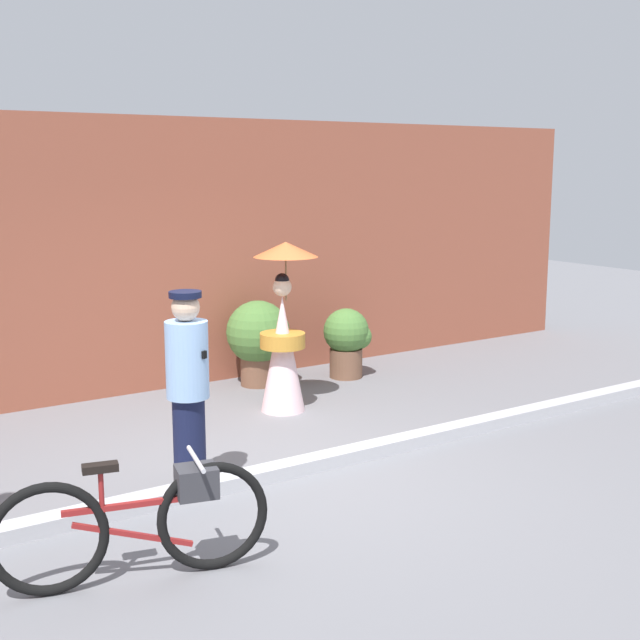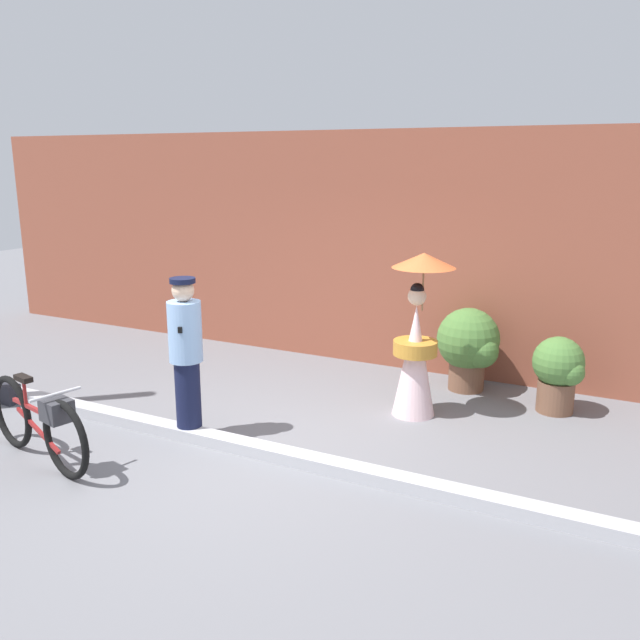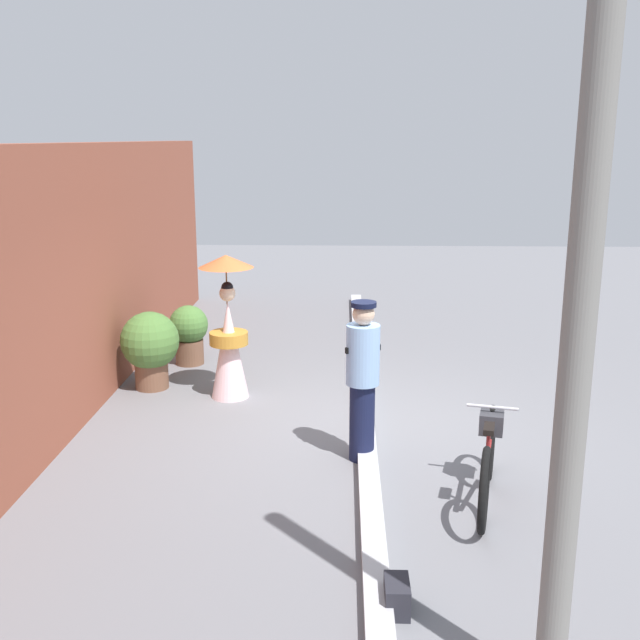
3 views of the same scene
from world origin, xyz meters
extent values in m
plane|color=slate|center=(0.00, 0.00, 0.00)|extent=(30.00, 30.00, 0.00)
cube|color=brown|center=(0.00, 3.46, 1.60)|extent=(14.00, 0.40, 3.20)
cube|color=#B2B2B7|center=(0.00, 0.00, 0.06)|extent=(14.00, 0.20, 0.12)
torus|color=black|center=(-1.17, -1.18, 0.37)|extent=(0.74, 0.24, 0.74)
torus|color=black|center=(-2.18, -0.94, 0.37)|extent=(0.74, 0.24, 0.74)
cube|color=maroon|center=(-1.68, -1.06, 0.52)|extent=(0.85, 0.24, 0.04)
cube|color=maroon|center=(-1.68, -1.06, 0.32)|extent=(0.74, 0.21, 0.27)
cylinder|color=maroon|center=(-1.86, -1.02, 0.64)|extent=(0.03, 0.03, 0.30)
cube|color=black|center=(-1.86, -1.02, 0.79)|extent=(0.24, 0.14, 0.05)
cylinder|color=silver|center=(-1.27, -1.16, 0.78)|extent=(0.14, 0.47, 0.03)
cube|color=#333338|center=(-1.27, -1.16, 0.62)|extent=(0.30, 0.28, 0.20)
cylinder|color=#141938|center=(-0.77, 0.06, 0.41)|extent=(0.26, 0.26, 0.82)
cylinder|color=#8CB2E0|center=(-0.77, 0.06, 1.13)|extent=(0.34, 0.34, 0.62)
sphere|color=#D8B293|center=(-0.77, 0.06, 1.55)|extent=(0.22, 0.22, 0.22)
cylinder|color=black|center=(-0.77, 0.06, 1.65)|extent=(0.26, 0.26, 0.05)
cube|color=black|center=(-0.77, 0.06, 1.19)|extent=(0.19, 0.36, 0.06)
cone|color=silver|center=(1.10, 1.71, 0.63)|extent=(0.48, 0.48, 1.26)
cylinder|color=#C1842D|center=(1.10, 1.71, 0.78)|extent=(0.49, 0.49, 0.16)
sphere|color=beige|center=(1.10, 1.71, 1.36)|extent=(0.20, 0.20, 0.20)
sphere|color=black|center=(1.10, 1.71, 1.44)|extent=(0.15, 0.15, 0.15)
cylinder|color=olive|center=(1.16, 1.73, 1.48)|extent=(0.02, 0.02, 0.55)
cone|color=orange|center=(1.16, 1.73, 1.76)|extent=(0.69, 0.69, 0.16)
cylinder|color=brown|center=(2.51, 2.52, 0.18)|extent=(0.41, 0.41, 0.37)
sphere|color=#4C7A38|center=(2.51, 2.52, 0.59)|extent=(0.57, 0.57, 0.57)
sphere|color=#4C7A38|center=(2.66, 2.44, 0.52)|extent=(0.31, 0.31, 0.31)
cylinder|color=brown|center=(1.41, 2.81, 0.17)|extent=(0.44, 0.44, 0.35)
sphere|color=#4C7A38|center=(1.41, 2.81, 0.65)|extent=(0.77, 0.77, 0.77)
sphere|color=#4C7A38|center=(1.60, 2.69, 0.56)|extent=(0.42, 0.42, 0.42)
camera|label=1|loc=(-3.45, -5.90, 2.64)|focal=47.14mm
camera|label=2|loc=(3.36, -5.06, 2.82)|focal=37.23mm
camera|label=3|loc=(-7.93, 0.26, 3.25)|focal=41.65mm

